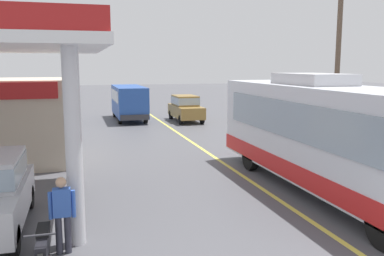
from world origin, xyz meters
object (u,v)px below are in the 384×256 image
Objects in this scene: motorcycle_parked_forecourt at (43,246)px; car_trailing_behind_bus at (186,107)px; coach_bus_main at (328,139)px; minibus_opposing_lane at (129,100)px; pedestrian_near_pump at (62,211)px.

car_trailing_behind_bus is (8.14, 20.15, 0.57)m from motorcycle_parked_forecourt.
coach_bus_main reaches higher than minibus_opposing_lane.
minibus_opposing_lane is (-3.77, 19.16, -0.25)m from coach_bus_main.
motorcycle_parked_forecourt is at bearing -112.00° from car_trailing_behind_bus.
minibus_opposing_lane is 1.46× the size of car_trailing_behind_bus.
motorcycle_parked_forecourt is (-4.36, -21.93, -1.03)m from minibus_opposing_lane.
motorcycle_parked_forecourt is at bearing -122.86° from pedestrian_near_pump.
car_trailing_behind_bus is at bearing 68.34° from pedestrian_near_pump.
car_trailing_behind_bus reaches higher than motorcycle_parked_forecourt.
coach_bus_main is 6.13× the size of motorcycle_parked_forecourt.
car_trailing_behind_bus is (7.78, 19.59, 0.08)m from pedestrian_near_pump.
coach_bus_main reaches higher than pedestrian_near_pump.
motorcycle_parked_forecourt is 1.08× the size of pedestrian_near_pump.
motorcycle_parked_forecourt is (-8.13, -2.78, -1.28)m from coach_bus_main.
coach_bus_main is 8.69m from motorcycle_parked_forecourt.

